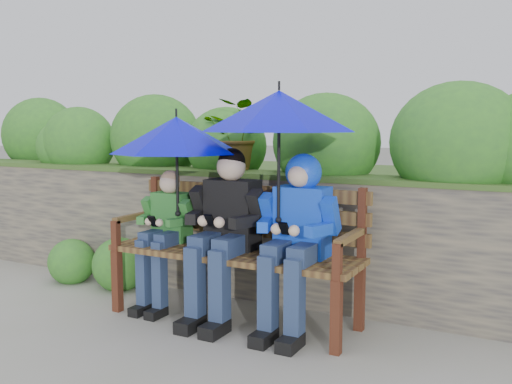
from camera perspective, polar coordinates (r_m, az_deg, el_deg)
The scene contains 8 objects.
ground at distance 4.11m, azimuth -0.67°, elevation -13.43°, with size 60.00×60.00×0.00m, color gray.
garden_backdrop at distance 5.37m, azimuth 7.01°, elevation -1.58°, with size 8.00×2.86×1.76m.
park_bench at distance 4.18m, azimuth -1.78°, elevation -5.01°, with size 1.88×0.55×0.99m.
boy_left at distance 4.43m, azimuth -9.10°, elevation -3.69°, with size 0.42×0.49×1.07m.
boy_middle at distance 4.10m, azimuth -3.12°, elevation -3.38°, with size 0.56×0.65×1.25m.
boy_right at distance 3.86m, azimuth 4.11°, elevation -3.52°, with size 0.54×0.65×1.22m.
umbrella_left at distance 4.27m, azimuth -7.95°, elevation 5.65°, with size 0.98×0.98×0.80m.
umbrella_right at distance 3.83m, azimuth 2.31°, elevation 8.08°, with size 1.06×1.06×0.95m.
Camera 1 is at (1.84, -3.38, 1.42)m, focal length 40.00 mm.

